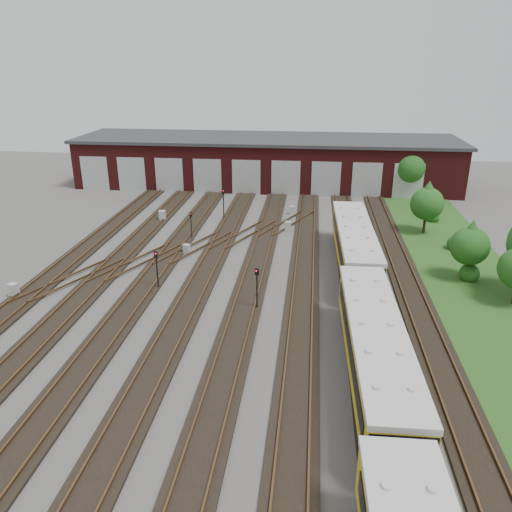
# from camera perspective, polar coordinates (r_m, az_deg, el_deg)

# --- Properties ---
(ground) EXTENTS (120.00, 120.00, 0.00)m
(ground) POSITION_cam_1_polar(r_m,az_deg,el_deg) (32.79, -5.56, -8.21)
(ground) COLOR #43403E
(ground) RESTS_ON ground
(track_network) EXTENTS (30.40, 70.00, 0.33)m
(track_network) POSITION_cam_1_polar(r_m,az_deg,el_deg) (33.27, -5.64, -7.53)
(track_network) COLOR black
(track_network) RESTS_ON ground
(maintenance_shed) EXTENTS (51.00, 12.50, 6.35)m
(maintenance_shed) POSITION_cam_1_polar(r_m,az_deg,el_deg) (69.24, 1.20, 10.84)
(maintenance_shed) COLOR #491212
(maintenance_shed) RESTS_ON ground
(grass_verge) EXTENTS (8.00, 55.00, 0.05)m
(grass_verge) POSITION_cam_1_polar(r_m,az_deg,el_deg) (42.99, 23.14, -2.37)
(grass_verge) COLOR #22501A
(grass_verge) RESTS_ON ground
(metro_train) EXTENTS (3.15, 47.51, 3.19)m
(metro_train) POSITION_cam_1_polar(r_m,az_deg,el_deg) (27.43, 13.42, -10.48)
(metro_train) COLOR black
(metro_train) RESTS_ON ground
(signal_mast_0) EXTENTS (0.29, 0.27, 3.07)m
(signal_mast_0) POSITION_cam_1_polar(r_m,az_deg,el_deg) (37.75, -11.29, -1.02)
(signal_mast_0) COLOR black
(signal_mast_0) RESTS_ON ground
(signal_mast_1) EXTENTS (0.22, 0.21, 2.67)m
(signal_mast_1) POSITION_cam_1_polar(r_m,az_deg,el_deg) (48.03, -7.43, 3.87)
(signal_mast_1) COLOR black
(signal_mast_1) RESTS_ON ground
(signal_mast_2) EXTENTS (0.30, 0.28, 3.35)m
(signal_mast_2) POSITION_cam_1_polar(r_m,az_deg,el_deg) (53.62, -3.74, 6.39)
(signal_mast_2) COLOR black
(signal_mast_2) RESTS_ON ground
(signal_mast_3) EXTENTS (0.28, 0.27, 3.10)m
(signal_mast_3) POSITION_cam_1_polar(r_m,az_deg,el_deg) (34.03, 0.11, -3.17)
(signal_mast_3) COLOR black
(signal_mast_3) RESTS_ON ground
(relay_cabinet_0) EXTENTS (0.68, 0.59, 1.05)m
(relay_cabinet_0) POSITION_cam_1_polar(r_m,az_deg,el_deg) (40.52, -25.98, -3.54)
(relay_cabinet_0) COLOR #AEB1B3
(relay_cabinet_0) RESTS_ON ground
(relay_cabinet_1) EXTENTS (0.72, 0.62, 1.11)m
(relay_cabinet_1) POSITION_cam_1_polar(r_m,az_deg,el_deg) (54.45, -10.66, 4.55)
(relay_cabinet_1) COLOR #AEB1B3
(relay_cabinet_1) RESTS_ON ground
(relay_cabinet_2) EXTENTS (0.65, 0.59, 0.91)m
(relay_cabinet_2) POSITION_cam_1_polar(r_m,az_deg,el_deg) (44.73, -7.92, 0.77)
(relay_cabinet_2) COLOR #AEB1B3
(relay_cabinet_2) RESTS_ON ground
(relay_cabinet_3) EXTENTS (0.57, 0.48, 0.93)m
(relay_cabinet_3) POSITION_cam_1_polar(r_m,az_deg,el_deg) (55.95, 4.15, 5.24)
(relay_cabinet_3) COLOR #AEB1B3
(relay_cabinet_3) RESTS_ON ground
(relay_cabinet_4) EXTENTS (0.64, 0.56, 0.95)m
(relay_cabinet_4) POSITION_cam_1_polar(r_m,az_deg,el_deg) (50.48, 3.66, 3.42)
(relay_cabinet_4) COLOR #AEB1B3
(relay_cabinet_4) RESTS_ON ground
(tree_0) EXTENTS (3.93, 3.93, 6.52)m
(tree_0) POSITION_cam_1_polar(r_m,az_deg,el_deg) (64.97, 17.23, 10.04)
(tree_0) COLOR black
(tree_0) RESTS_ON ground
(tree_1) EXTENTS (3.21, 3.21, 5.31)m
(tree_1) POSITION_cam_1_polar(r_m,az_deg,el_deg) (51.59, 19.01, 6.08)
(tree_1) COLOR black
(tree_1) RESTS_ON ground
(tree_3) EXTENTS (2.97, 2.97, 4.93)m
(tree_3) POSITION_cam_1_polar(r_m,az_deg,el_deg) (41.66, 23.31, 1.51)
(tree_3) COLOR black
(tree_3) RESTS_ON ground
(bush_0) EXTENTS (1.55, 1.55, 1.55)m
(bush_0) POSITION_cam_1_polar(r_m,az_deg,el_deg) (42.49, 23.23, -1.56)
(bush_0) COLOR #184413
(bush_0) RESTS_ON ground
(bush_1) EXTENTS (1.34, 1.34, 1.34)m
(bush_1) POSITION_cam_1_polar(r_m,az_deg,el_deg) (56.47, 19.62, 4.39)
(bush_1) COLOR #184413
(bush_1) RESTS_ON ground
(bush_2) EXTENTS (1.50, 1.50, 1.50)m
(bush_2) POSITION_cam_1_polar(r_m,az_deg,el_deg) (48.79, 21.85, 1.53)
(bush_2) COLOR #184413
(bush_2) RESTS_ON ground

